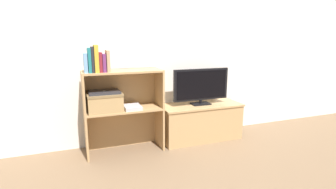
# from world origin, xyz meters

# --- Properties ---
(ground_plane) EXTENTS (16.00, 16.00, 0.00)m
(ground_plane) POSITION_xyz_m (0.00, 0.00, 0.00)
(ground_plane) COLOR brown
(wall_back) EXTENTS (10.00, 0.05, 2.40)m
(wall_back) POSITION_xyz_m (0.00, 0.42, 1.20)
(wall_back) COLOR silver
(wall_back) RESTS_ON ground_plane
(tv_stand) EXTENTS (0.97, 0.41, 0.43)m
(tv_stand) POSITION_xyz_m (0.43, 0.19, 0.21)
(tv_stand) COLOR tan
(tv_stand) RESTS_ON ground_plane
(tv) EXTENTS (0.69, 0.14, 0.42)m
(tv) POSITION_xyz_m (0.43, 0.19, 0.66)
(tv) COLOR black
(tv) RESTS_ON tv_stand
(bookshelf_lower_tier) EXTENTS (0.81, 0.31, 0.47)m
(bookshelf_lower_tier) POSITION_xyz_m (-0.50, 0.21, 0.30)
(bookshelf_lower_tier) COLOR tan
(bookshelf_lower_tier) RESTS_ON ground_plane
(bookshelf_upper_tier) EXTENTS (0.81, 0.31, 0.40)m
(bookshelf_upper_tier) POSITION_xyz_m (-0.50, 0.21, 0.73)
(bookshelf_upper_tier) COLOR tan
(bookshelf_upper_tier) RESTS_ON bookshelf_lower_tier
(book_skyblue) EXTENTS (0.03, 0.12, 0.18)m
(book_skyblue) POSITION_xyz_m (-0.85, 0.09, 0.97)
(book_skyblue) COLOR #709ECC
(book_skyblue) RESTS_ON bookshelf_upper_tier
(book_teal) EXTENTS (0.03, 0.13, 0.23)m
(book_teal) POSITION_xyz_m (-0.82, 0.09, 0.99)
(book_teal) COLOR #1E7075
(book_teal) RESTS_ON bookshelf_upper_tier
(book_charcoal) EXTENTS (0.02, 0.13, 0.24)m
(book_charcoal) POSITION_xyz_m (-0.79, 0.09, 1.00)
(book_charcoal) COLOR #232328
(book_charcoal) RESTS_ON bookshelf_upper_tier
(book_mustard) EXTENTS (0.04, 0.14, 0.26)m
(book_mustard) POSITION_xyz_m (-0.75, 0.09, 1.00)
(book_mustard) COLOR gold
(book_mustard) RESTS_ON bookshelf_upper_tier
(book_maroon) EXTENTS (0.03, 0.14, 0.19)m
(book_maroon) POSITION_xyz_m (-0.72, 0.09, 0.97)
(book_maroon) COLOR maroon
(book_maroon) RESTS_ON bookshelf_upper_tier
(book_plum) EXTENTS (0.03, 0.12, 0.17)m
(book_plum) POSITION_xyz_m (-0.68, 0.09, 0.96)
(book_plum) COLOR #6B2D66
(book_plum) RESTS_ON bookshelf_upper_tier
(book_tan) EXTENTS (0.03, 0.13, 0.21)m
(book_tan) POSITION_xyz_m (-0.65, 0.09, 0.98)
(book_tan) COLOR tan
(book_tan) RESTS_ON bookshelf_upper_tier
(storage_basket_left) EXTENTS (0.35, 0.28, 0.18)m
(storage_basket_left) POSITION_xyz_m (-0.69, 0.14, 0.57)
(storage_basket_left) COLOR tan
(storage_basket_left) RESTS_ON bookshelf_lower_tier
(laptop) EXTENTS (0.31, 0.24, 0.02)m
(laptop) POSITION_xyz_m (-0.69, 0.14, 0.67)
(laptop) COLOR #2D2D33
(laptop) RESTS_ON storage_basket_left
(magazine_stack) EXTENTS (0.17, 0.21, 0.04)m
(magazine_stack) POSITION_xyz_m (-0.41, 0.12, 0.49)
(magazine_stack) COLOR #B2B2B7
(magazine_stack) RESTS_ON bookshelf_lower_tier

